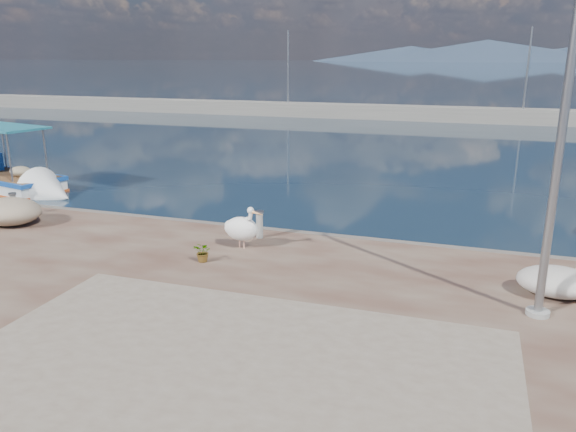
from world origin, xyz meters
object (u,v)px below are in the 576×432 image
(pelican, at_px, (242,228))
(boat_left, at_px, (10,184))
(lamp_post, at_px, (560,145))
(bollard_near, at_px, (259,223))

(pelican, bearing_deg, boat_left, 175.00)
(pelican, height_order, lamp_post, lamp_post)
(boat_left, height_order, lamp_post, lamp_post)
(boat_left, distance_m, lamp_post, 20.97)
(pelican, distance_m, bollard_near, 0.96)
(lamp_post, distance_m, bollard_near, 7.90)
(boat_left, relative_size, bollard_near, 8.68)
(boat_left, height_order, bollard_near, boat_left)
(boat_left, bearing_deg, bollard_near, -5.63)
(boat_left, xyz_separation_m, pelican, (12.54, -5.11, 0.81))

